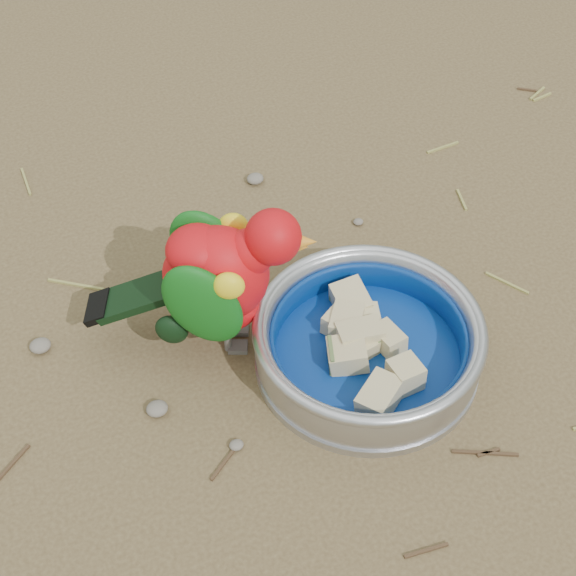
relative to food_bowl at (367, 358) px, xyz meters
name	(u,v)px	position (x,y,z in m)	size (l,w,h in m)	color
ground	(356,348)	(0.00, 0.02, -0.01)	(60.00, 60.00, 0.00)	brown
food_bowl	(367,358)	(0.00, 0.00, 0.00)	(0.24, 0.24, 0.02)	#B2B2BA
bowl_wall	(368,340)	(0.00, 0.00, 0.03)	(0.24, 0.24, 0.04)	#B2B2BA
fruit_wedges	(368,344)	(0.00, 0.00, 0.02)	(0.14, 0.14, 0.03)	#CCBA88
lory_parrot	(221,284)	(-0.13, 0.09, 0.08)	(0.10, 0.22, 0.18)	red
ground_debris	(304,321)	(-0.04, 0.08, -0.01)	(0.90, 0.80, 0.01)	#958F4A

